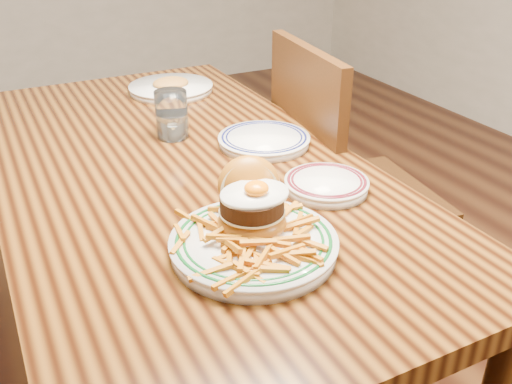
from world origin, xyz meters
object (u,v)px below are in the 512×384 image
chair_right (340,187)px  side_plate (326,184)px  table (179,194)px  main_plate (253,228)px

chair_right → side_plate: 0.53m
chair_right → side_plate: (-0.30, -0.36, 0.25)m
table → side_plate: side_plate is taller
table → side_plate: bearing=-49.7°
table → main_plate: 0.44m
table → chair_right: chair_right is taller
table → chair_right: (0.55, 0.07, -0.14)m
main_plate → side_plate: (0.25, 0.13, -0.02)m
chair_right → main_plate: size_ratio=2.94×
side_plate → main_plate: bearing=-175.9°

